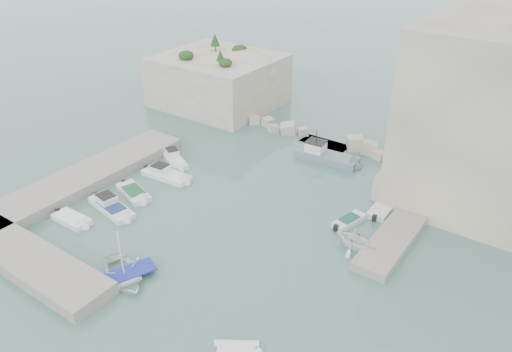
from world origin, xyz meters
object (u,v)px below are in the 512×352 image
Objects in this scene: motorboat_b at (167,178)px; motorboat_a at (175,162)px; tender_east_d at (394,203)px; motorboat_e at (72,222)px; motorboat_d at (112,210)px; rowboat at (125,279)px; tender_east_a at (354,248)px; motorboat_c at (134,195)px; tender_east_c at (384,209)px; work_boat at (327,161)px; tender_east_b at (349,223)px.

motorboat_a is at bearing 115.94° from motorboat_b.
motorboat_e is at bearing 156.98° from tender_east_d.
motorboat_d reaches higher than rowboat.
tender_east_a reaches higher than tender_east_d.
motorboat_c is at bearing -97.00° from motorboat_b.
work_boat reaches higher than tender_east_c.
motorboat_d is at bearing -93.20° from motorboat_b.
motorboat_d is 10.52m from rowboat.
tender_east_a is (21.79, 0.34, 0.00)m from motorboat_b.
tender_east_d is (13.04, 22.98, 0.00)m from rowboat.
work_boat is (13.35, 24.57, 0.00)m from motorboat_e.
motorboat_b is at bearing -136.07° from work_boat.
motorboat_a is 17.32m from work_boat.
tender_east_d is (23.05, 20.38, 0.00)m from motorboat_e.
tender_east_a is at bearing 26.21° from motorboat_e.
motorboat_e is at bearing -100.80° from motorboat_b.
tender_east_a reaches higher than tender_east_b.
motorboat_d is at bearing 124.10° from tender_east_c.
tender_east_b is (-2.03, 3.06, 0.00)m from tender_east_a.
tender_east_b is at bearing -173.62° from tender_east_d.
tender_east_a is at bearing 31.48° from motorboat_d.
motorboat_a is 24.42m from tender_east_d.
tender_east_c is at bearing 39.41° from motorboat_a.
motorboat_b and motorboat_d have the same top height.
tender_east_c is at bearing 7.69° from tender_east_a.
tender_east_a is 0.95× the size of tender_east_d.
motorboat_a is at bearing 54.79° from rowboat.
tender_east_d reaches higher than motorboat_b.
motorboat_e is at bearing -101.04° from motorboat_d.
tender_east_c is (21.66, 12.12, 0.00)m from motorboat_c.
motorboat_e is 1.15× the size of tender_east_a.
tender_east_c is (1.69, 4.21, 0.00)m from tender_east_b.
tender_east_a reaches higher than motorboat_d.
motorboat_d is 1.20× the size of tender_east_c.
motorboat_e is at bearing 127.97° from tender_east_c.
rowboat is 1.45× the size of tender_east_a.
rowboat is at bearing -23.97° from motorboat_d.
tender_east_a is at bearing 30.31° from motorboat_c.
motorboat_d is 24.26m from work_boat.
tender_east_a is (21.64, 8.01, 0.00)m from motorboat_d.
motorboat_a is 11.02m from motorboat_d.
tender_east_d is at bearing 49.90° from motorboat_c.
work_boat is (13.95, 10.27, 0.00)m from motorboat_a.
tender_east_b is at bearing 39.47° from motorboat_c.
motorboat_b is 21.80m from tender_east_a.
tender_east_a is (22.00, 4.86, 0.00)m from motorboat_c.
tender_east_a is 7.28m from tender_east_c.
motorboat_c is 6.70m from motorboat_e.
motorboat_c is 0.80× the size of motorboat_d.
motorboat_d is 1.18× the size of rowboat.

